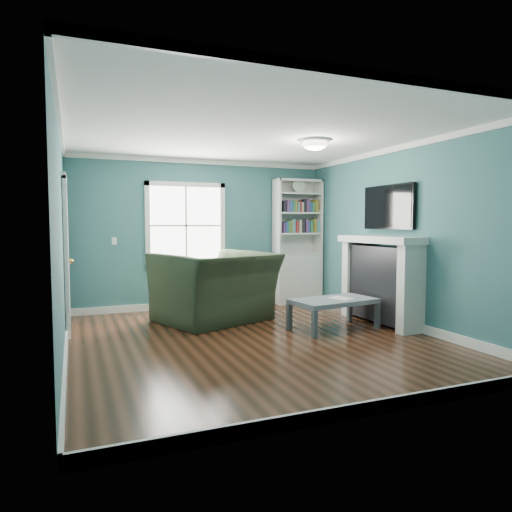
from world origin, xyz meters
name	(u,v)px	position (x,y,z in m)	size (l,w,h in m)	color
floor	(255,340)	(0.00, 0.00, 0.00)	(5.00, 5.00, 0.00)	black
room_walls	(255,216)	(0.00, 0.00, 1.58)	(5.00, 5.00, 5.00)	#316767
trim	(255,243)	(0.00, 0.00, 1.24)	(4.50, 5.00, 2.60)	white
window	(186,226)	(-0.30, 2.49, 1.45)	(1.40, 0.06, 1.50)	white
bookshelf	(297,254)	(1.77, 2.30, 0.92)	(0.90, 0.35, 2.31)	silver
fireplace	(380,281)	(2.08, 0.20, 0.64)	(0.44, 1.58, 1.30)	black
tv	(389,207)	(2.20, 0.20, 1.72)	(0.06, 1.10, 0.65)	black
door	(66,254)	(-2.22, 1.40, 1.07)	(0.12, 0.98, 2.17)	silver
ceiling_fixture	(315,143)	(0.90, 0.10, 2.55)	(0.38, 0.38, 0.15)	white
light_switch	(114,241)	(-1.50, 2.48, 1.20)	(0.08, 0.01, 0.12)	white
recliner	(216,275)	(-0.14, 1.27, 0.70)	(1.60, 1.04, 1.40)	#202C1B
coffee_table	(334,303)	(1.25, 0.15, 0.37)	(1.25, 0.80, 0.43)	#495058
paper_sheet	(341,298)	(1.37, 0.15, 0.43)	(0.24, 0.31, 0.00)	white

